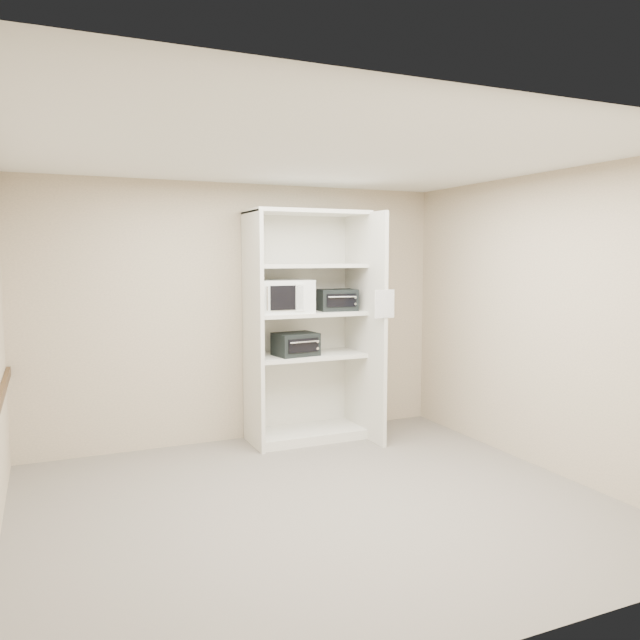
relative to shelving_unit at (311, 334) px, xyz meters
name	(u,v)px	position (x,y,z in m)	size (l,w,h in m)	color
floor	(318,505)	(-0.67, -1.70, -1.13)	(4.50, 4.00, 0.01)	#635F56
ceiling	(318,154)	(-0.67, -1.70, 1.57)	(4.50, 4.00, 0.01)	white
wall_back	(242,313)	(-0.67, 0.30, 0.22)	(4.50, 0.02, 2.70)	beige
wall_front	(488,383)	(-0.67, -3.70, 0.22)	(4.50, 0.02, 2.70)	beige
wall_right	(544,322)	(1.58, -1.70, 0.22)	(0.02, 4.00, 2.70)	beige
shelving_unit	(311,334)	(0.00, 0.00, 0.00)	(1.24, 0.92, 2.42)	silver
microwave	(282,296)	(-0.33, -0.04, 0.41)	(0.56, 0.43, 0.34)	white
toaster_oven_upper	(337,300)	(0.29, -0.03, 0.35)	(0.40, 0.30, 0.23)	black
toaster_oven_lower	(296,344)	(-0.20, -0.05, -0.09)	(0.42, 0.32, 0.24)	black
paper_sign	(385,304)	(0.53, -0.63, 0.34)	(0.22, 0.01, 0.28)	white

